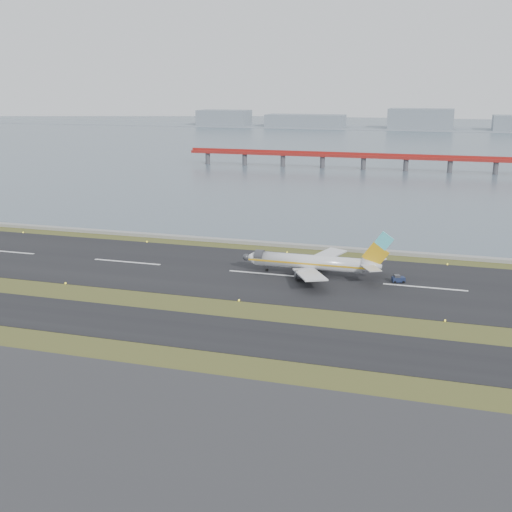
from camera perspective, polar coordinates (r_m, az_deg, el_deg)
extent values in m
plane|color=#36481A|center=(139.08, -2.49, -5.01)|extent=(1000.00, 1000.00, 0.00)
cube|color=#313133|center=(93.80, -14.01, -15.92)|extent=(1000.00, 50.00, 0.10)
cube|color=black|center=(128.54, -4.25, -6.73)|extent=(1000.00, 18.00, 0.10)
cube|color=black|center=(166.24, 0.90, -1.61)|extent=(1000.00, 45.00, 0.10)
cube|color=gray|center=(194.15, 3.32, 0.95)|extent=(1000.00, 2.50, 1.00)
cube|color=#465664|center=(586.85, 12.62, 9.99)|extent=(1400.00, 800.00, 1.30)
cube|color=maroon|center=(376.18, 13.21, 8.49)|extent=(260.00, 5.00, 1.60)
cube|color=maroon|center=(376.02, 13.23, 8.72)|extent=(260.00, 0.40, 1.40)
cylinder|color=#4C4C51|center=(394.44, -1.01, 8.51)|extent=(2.80, 2.80, 7.00)
cylinder|color=#4C4C51|center=(376.68, 13.17, 7.81)|extent=(2.80, 2.80, 7.00)
cube|color=gray|center=(746.09, 13.61, 10.93)|extent=(1400.00, 80.00, 1.00)
cube|color=gray|center=(789.52, -2.85, 12.18)|extent=(60.00, 35.00, 18.00)
cube|color=gray|center=(762.12, 4.41, 11.90)|extent=(90.00, 35.00, 14.00)
cube|color=gray|center=(744.96, 14.44, 11.72)|extent=(70.00, 35.00, 22.00)
cylinder|color=silver|center=(165.05, 4.66, -0.53)|extent=(28.00, 3.80, 3.80)
cone|color=silver|center=(168.83, -0.52, -0.13)|extent=(3.20, 3.80, 3.80)
cone|color=silver|center=(162.53, 10.26, -0.86)|extent=(5.00, 3.80, 3.80)
cube|color=gold|center=(163.24, 4.52, -0.71)|extent=(31.00, 0.06, 0.45)
cube|color=gold|center=(166.86, 4.80, -0.36)|extent=(31.00, 0.06, 0.45)
cube|color=silver|center=(156.81, 4.79, -1.64)|extent=(11.31, 15.89, 1.66)
cube|color=silver|center=(172.86, 5.97, -0.09)|extent=(11.31, 15.89, 1.66)
cylinder|color=#3A3B3F|center=(159.83, 4.37, -1.75)|extent=(4.20, 2.10, 2.10)
cylinder|color=#3A3B3F|center=(171.12, 5.24, -0.64)|extent=(4.20, 2.10, 2.10)
cube|color=gold|center=(161.69, 10.59, 0.10)|extent=(6.80, 0.35, 6.85)
cube|color=#54DDEE|center=(160.62, 11.32, 1.33)|extent=(4.85, 0.37, 4.90)
cube|color=silver|center=(158.73, 10.21, -1.06)|extent=(5.64, 6.80, 0.22)
cube|color=silver|center=(166.01, 10.52, -0.36)|extent=(5.64, 6.80, 0.22)
cylinder|color=black|center=(168.40, 0.98, -1.25)|extent=(0.80, 0.28, 0.80)
cylinder|color=black|center=(162.94, 4.95, -1.83)|extent=(1.00, 0.38, 1.00)
cylinder|color=black|center=(168.20, 5.34, -1.30)|extent=(1.00, 0.38, 1.00)
cube|color=#16203E|center=(162.83, 12.54, -2.03)|extent=(3.52, 2.75, 1.16)
cube|color=#3A3B3F|center=(162.49, 12.42, -1.77)|extent=(1.79, 1.85, 0.68)
cylinder|color=black|center=(161.96, 12.25, -2.30)|extent=(0.74, 0.52, 0.68)
cylinder|color=black|center=(163.38, 12.09, -2.14)|extent=(0.74, 0.52, 0.68)
cylinder|color=black|center=(162.59, 12.97, -2.28)|extent=(0.74, 0.52, 0.68)
cylinder|color=black|center=(164.00, 12.80, -2.12)|extent=(0.74, 0.52, 0.68)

